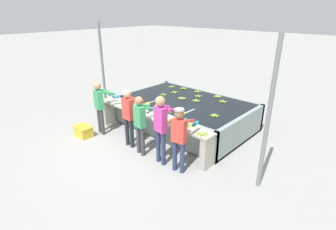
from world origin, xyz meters
TOP-DOWN VIEW (x-y plane):
  - ground_plane at (0.00, 0.00)m, footprint 80.00×80.00m
  - wash_tank at (-0.00, 1.78)m, footprint 4.09×2.67m
  - work_ledge at (0.00, 0.22)m, footprint 4.09×0.45m
  - worker_0 at (-1.50, -0.35)m, footprint 0.48×0.74m
  - worker_1 at (-0.25, -0.28)m, footprint 0.41×0.71m
  - worker_2 at (0.31, -0.37)m, footprint 0.48×0.74m
  - worker_3 at (1.00, -0.33)m, footprint 0.47×0.74m
  - worker_4 at (1.53, -0.31)m, footprint 0.48×0.74m
  - banana_bunch_floating_0 at (-0.28, 0.89)m, footprint 0.27×0.28m
  - banana_bunch_floating_1 at (-0.18, 1.85)m, footprint 0.28×0.26m
  - banana_bunch_floating_2 at (-0.78, 2.17)m, footprint 0.25×0.25m
  - banana_bunch_floating_3 at (0.97, 2.46)m, footprint 0.27×0.28m
  - banana_bunch_floating_4 at (-0.25, 2.78)m, footprint 0.27×0.27m
  - banana_bunch_floating_5 at (-1.31, 2.62)m, footprint 0.27×0.27m
  - banana_bunch_floating_6 at (0.08, 2.38)m, footprint 0.27×0.27m
  - banana_bunch_floating_7 at (0.31, 1.97)m, footprint 0.28×0.28m
  - banana_bunch_floating_8 at (-0.88, 1.72)m, footprint 0.27×0.27m
  - banana_bunch_floating_9 at (-0.86, 2.76)m, footprint 0.28×0.28m
  - banana_bunch_floating_10 at (1.41, 1.31)m, footprint 0.27×0.28m
  - banana_bunch_floating_11 at (0.57, 2.79)m, footprint 0.27×0.28m
  - banana_bunch_ledge_0 at (1.28, 0.32)m, footprint 0.28×0.28m
  - banana_bunch_ledge_1 at (1.82, 0.17)m, footprint 0.28×0.28m
  - banana_bunch_ledge_2 at (0.75, 0.23)m, footprint 0.28×0.26m
  - knife_0 at (-0.57, 0.25)m, footprint 0.25×0.28m
  - knife_1 at (-0.04, 0.19)m, footprint 0.24×0.29m
  - crate at (-1.74, -0.87)m, footprint 0.55×0.39m
  - support_post_left at (-2.87, 0.75)m, footprint 0.09×0.09m
  - support_post_right at (3.18, 0.40)m, footprint 0.09×0.09m

SIDE VIEW (x-z plane):
  - ground_plane at x=0.00m, z-range 0.00..0.00m
  - crate at x=-1.74m, z-range 0.00..0.33m
  - wash_tank at x=0.00m, z-range -0.01..0.86m
  - work_ledge at x=0.00m, z-range 0.18..1.04m
  - knife_0 at x=-0.57m, z-range 0.87..0.88m
  - knife_1 at x=-0.04m, z-range 0.87..0.88m
  - banana_bunch_floating_7 at x=0.31m, z-range 0.84..0.92m
  - banana_bunch_floating_9 at x=-0.86m, z-range 0.84..0.92m
  - banana_bunch_floating_0 at x=-0.28m, z-range 0.84..0.92m
  - banana_bunch_floating_1 at x=-0.18m, z-range 0.84..0.92m
  - banana_bunch_floating_10 at x=1.41m, z-range 0.84..0.92m
  - banana_bunch_floating_11 at x=0.57m, z-range 0.84..0.92m
  - banana_bunch_floating_3 at x=0.97m, z-range 0.84..0.92m
  - banana_bunch_floating_4 at x=-0.25m, z-range 0.84..0.92m
  - banana_bunch_floating_5 at x=-1.31m, z-range 0.84..0.92m
  - banana_bunch_floating_6 at x=0.08m, z-range 0.84..0.92m
  - banana_bunch_floating_2 at x=-0.78m, z-range 0.84..0.92m
  - banana_bunch_floating_8 at x=-0.88m, z-range 0.84..0.92m
  - banana_bunch_ledge_1 at x=1.82m, z-range 0.85..0.92m
  - banana_bunch_ledge_0 at x=1.28m, z-range 0.85..0.92m
  - banana_bunch_ledge_2 at x=0.75m, z-range 0.85..0.92m
  - worker_4 at x=1.53m, z-range 0.16..1.73m
  - worker_2 at x=0.31m, z-range 0.15..1.74m
  - worker_0 at x=-1.50m, z-range 0.16..1.77m
  - worker_1 at x=-0.25m, z-range 0.16..1.80m
  - worker_3 at x=1.00m, z-range 0.18..1.92m
  - support_post_left at x=-2.87m, z-range 0.00..3.20m
  - support_post_right at x=3.18m, z-range 0.00..3.20m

